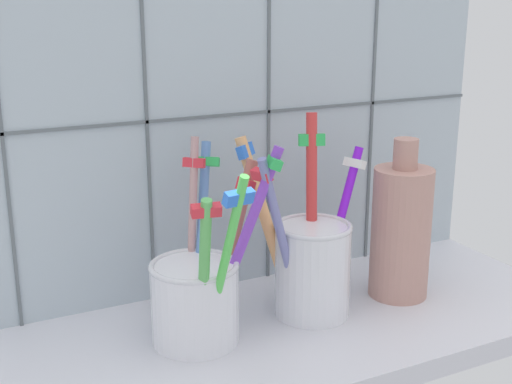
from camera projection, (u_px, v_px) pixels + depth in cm
name	position (u px, v px, depth cm)	size (l,w,h in cm)	color
counter_slab	(261.00, 341.00, 62.56)	(64.00, 22.00, 2.00)	silver
tile_wall_back	(205.00, 88.00, 66.87)	(64.00, 2.20, 45.00)	#B2C1CC
toothbrush_cup_left	(199.00, 292.00, 59.47)	(11.60, 14.14, 17.31)	white
toothbrush_cup_right	(311.00, 262.00, 64.44)	(13.32, 9.02, 18.86)	white
ceramic_vase	(401.00, 230.00, 68.05)	(5.87, 5.87, 16.08)	tan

